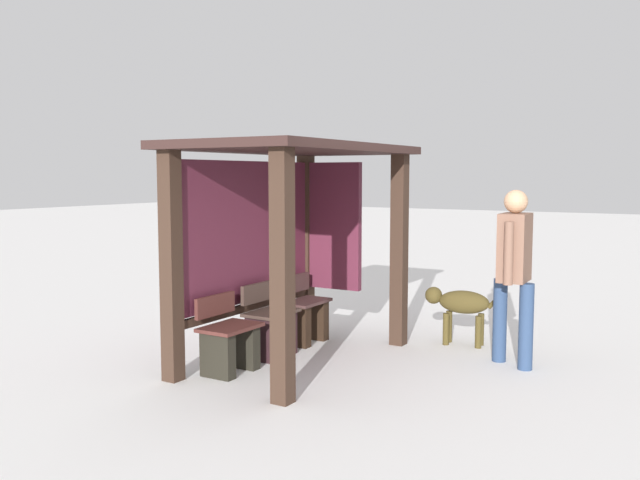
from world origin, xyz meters
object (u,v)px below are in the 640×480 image
(person_walking, at_px, (514,263))
(dog, at_px, (460,305))
(bench_left_inside, at_px, (229,343))
(bus_shelter, at_px, (285,207))
(bench_right_inside, at_px, (305,316))
(bench_center_inside, at_px, (270,328))

(person_walking, distance_m, dog, 1.07)
(dog, bearing_deg, bench_left_inside, 144.95)
(bus_shelter, xyz_separation_m, bench_right_inside, (0.58, 0.12, -1.25))
(bench_center_inside, xyz_separation_m, person_walking, (0.96, -2.26, 0.72))
(bench_left_inside, distance_m, bench_right_inside, 1.37)
(bench_right_inside, height_order, dog, bench_right_inside)
(bus_shelter, distance_m, bench_center_inside, 1.27)
(bench_center_inside, bearing_deg, bench_left_inside, 179.93)
(bus_shelter, bearing_deg, dog, -45.25)
(bench_left_inside, xyz_separation_m, bench_center_inside, (0.68, -0.00, 0.01))
(bus_shelter, bearing_deg, bench_center_inside, 129.65)
(bus_shelter, distance_m, bench_right_inside, 1.39)
(bench_left_inside, height_order, person_walking, person_walking)
(bench_left_inside, bearing_deg, dog, -35.05)
(bench_right_inside, xyz_separation_m, dog, (0.81, -1.53, 0.14))
(bench_center_inside, height_order, dog, bench_center_inside)
(dog, bearing_deg, bench_center_inside, 134.36)
(bench_left_inside, distance_m, person_walking, 2.89)
(bench_center_inside, bearing_deg, dog, -45.64)
(bus_shelter, height_order, person_walking, bus_shelter)
(bench_left_inside, height_order, bench_center_inside, bench_center_inside)
(bus_shelter, distance_m, person_walking, 2.36)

